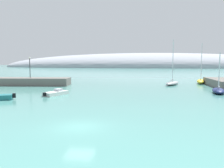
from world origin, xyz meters
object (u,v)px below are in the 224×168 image
object	(u,v)px
motorboat_white_alongside_breakwater	(56,93)
sailboat_yellow_mid_mooring	(201,81)
harbor_lamp_post	(30,65)
sailboat_navy_near_shore	(218,90)
sailboat_grey_outer_mooring	(172,83)

from	to	relation	value
motorboat_white_alongside_breakwater	sailboat_yellow_mid_mooring	bearing A→B (deg)	-27.41
harbor_lamp_post	motorboat_white_alongside_breakwater	bearing A→B (deg)	-51.32
motorboat_white_alongside_breakwater	harbor_lamp_post	xyz separation A→B (m)	(-11.69, 14.60, 4.34)
sailboat_navy_near_shore	sailboat_grey_outer_mooring	xyz separation A→B (m)	(-6.28, 13.78, 0.02)
sailboat_yellow_mid_mooring	harbor_lamp_post	bearing A→B (deg)	117.41
sailboat_navy_near_shore	sailboat_yellow_mid_mooring	size ratio (longest dim) A/B	0.71
harbor_lamp_post	sailboat_navy_near_shore	bearing A→B (deg)	-12.25
sailboat_navy_near_shore	sailboat_grey_outer_mooring	world-z (taller)	sailboat_grey_outer_mooring
motorboat_white_alongside_breakwater	harbor_lamp_post	distance (m)	19.20
sailboat_yellow_mid_mooring	sailboat_grey_outer_mooring	bearing A→B (deg)	135.15
sailboat_yellow_mid_mooring	harbor_lamp_post	size ratio (longest dim) A/B	2.09
sailboat_yellow_mid_mooring	sailboat_grey_outer_mooring	distance (m)	8.93
sailboat_navy_near_shore	sailboat_grey_outer_mooring	distance (m)	15.15
sailboat_navy_near_shore	motorboat_white_alongside_breakwater	size ratio (longest dim) A/B	1.44
sailboat_grey_outer_mooring	harbor_lamp_post	distance (m)	33.80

